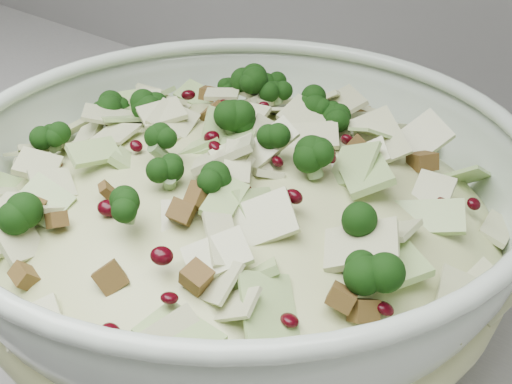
% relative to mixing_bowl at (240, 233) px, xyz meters
% --- Properties ---
extents(mixing_bowl, '(0.42, 0.42, 0.16)m').
position_rel_mixing_bowl_xyz_m(mixing_bowl, '(0.00, 0.00, 0.00)').
color(mixing_bowl, silver).
rests_on(mixing_bowl, counter).
extents(salad, '(0.48, 0.48, 0.16)m').
position_rel_mixing_bowl_xyz_m(salad, '(0.00, -0.00, 0.03)').
color(salad, beige).
rests_on(salad, mixing_bowl).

